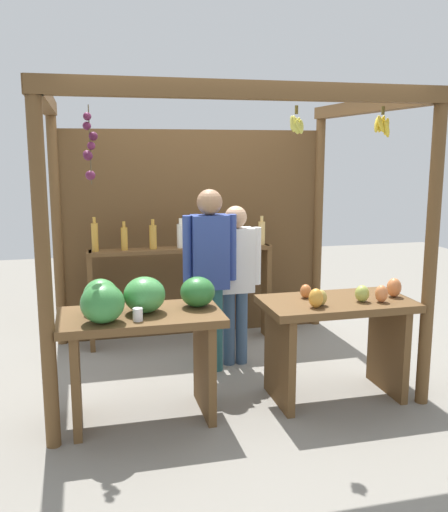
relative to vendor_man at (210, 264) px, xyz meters
name	(u,v)px	position (x,y,z in m)	size (l,w,h in m)	color
ground_plane	(218,368)	(0.08, 0.03, -0.99)	(12.00, 12.00, 0.00)	gray
market_stall	(206,208)	(0.08, 0.51, 0.44)	(2.93, 2.26, 2.42)	brown
fruit_counter_left	(138,324)	(-0.71, -0.79, -0.26)	(1.21, 0.65, 1.09)	brown
fruit_counter_right	(337,327)	(0.86, -0.79, -0.40)	(1.18, 0.64, 0.96)	brown
bottle_shelf_unit	(182,267)	(-0.11, 0.83, -0.19)	(1.88, 0.22, 1.36)	brown
vendor_man	(210,264)	(0.00, 0.00, 0.00)	(0.48, 0.22, 1.64)	#265A5D
vendor_woman	(236,272)	(0.27, 0.12, -0.11)	(0.48, 0.20, 1.48)	#3C5472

